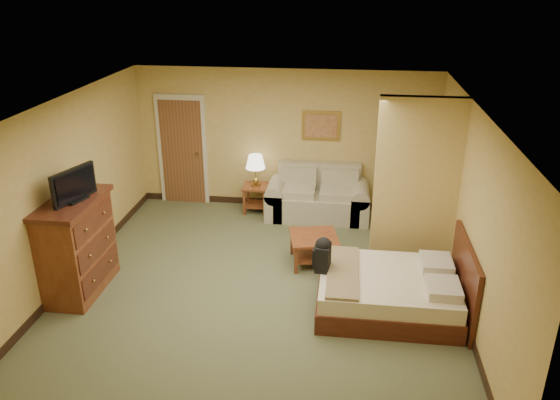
% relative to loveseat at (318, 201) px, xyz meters
% --- Properties ---
extents(floor, '(6.00, 6.00, 0.00)m').
position_rel_loveseat_xyz_m(floor, '(-0.65, -2.58, -0.30)').
color(floor, '#575D3C').
rests_on(floor, ground).
extents(ceiling, '(6.00, 6.00, 0.00)m').
position_rel_loveseat_xyz_m(ceiling, '(-0.65, -2.58, 2.30)').
color(ceiling, white).
rests_on(ceiling, back_wall).
extents(back_wall, '(5.50, 0.02, 2.60)m').
position_rel_loveseat_xyz_m(back_wall, '(-0.65, 0.42, 1.00)').
color(back_wall, tan).
rests_on(back_wall, floor).
extents(left_wall, '(0.02, 6.00, 2.60)m').
position_rel_loveseat_xyz_m(left_wall, '(-3.40, -2.58, 1.00)').
color(left_wall, tan).
rests_on(left_wall, floor).
extents(right_wall, '(0.02, 6.00, 2.60)m').
position_rel_loveseat_xyz_m(right_wall, '(2.10, -2.58, 1.00)').
color(right_wall, tan).
rests_on(right_wall, floor).
extents(partition, '(1.20, 0.15, 2.60)m').
position_rel_loveseat_xyz_m(partition, '(1.50, -1.65, 1.00)').
color(partition, tan).
rests_on(partition, floor).
extents(door, '(0.94, 0.16, 2.10)m').
position_rel_loveseat_xyz_m(door, '(-2.60, 0.39, 0.73)').
color(door, beige).
rests_on(door, floor).
extents(baseboard, '(5.50, 0.02, 0.12)m').
position_rel_loveseat_xyz_m(baseboard, '(-0.65, 0.41, -0.24)').
color(baseboard, black).
rests_on(baseboard, floor).
extents(loveseat, '(1.85, 0.86, 0.93)m').
position_rel_loveseat_xyz_m(loveseat, '(0.00, 0.00, 0.00)').
color(loveseat, tan).
rests_on(loveseat, floor).
extents(side_table, '(0.47, 0.47, 0.52)m').
position_rel_loveseat_xyz_m(side_table, '(-1.15, 0.07, 0.04)').
color(side_table, '#652C16').
rests_on(side_table, floor).
extents(table_lamp, '(0.36, 0.36, 0.59)m').
position_rel_loveseat_xyz_m(table_lamp, '(-1.15, 0.07, 0.66)').
color(table_lamp, olive).
rests_on(table_lamp, side_table).
extents(coffee_table, '(0.83, 0.83, 0.45)m').
position_rel_loveseat_xyz_m(coffee_table, '(0.05, -1.75, 0.02)').
color(coffee_table, '#652C16').
rests_on(coffee_table, floor).
extents(wall_picture, '(0.69, 0.04, 0.54)m').
position_rel_loveseat_xyz_m(wall_picture, '(-0.00, 0.40, 1.30)').
color(wall_picture, '#B78E3F').
rests_on(wall_picture, back_wall).
extents(dresser, '(0.67, 1.28, 1.37)m').
position_rel_loveseat_xyz_m(dresser, '(-3.13, -2.94, 0.39)').
color(dresser, '#652C16').
rests_on(dresser, floor).
extents(tv, '(0.28, 0.71, 0.45)m').
position_rel_loveseat_xyz_m(tv, '(-3.03, -2.94, 1.27)').
color(tv, black).
rests_on(tv, dresser).
extents(bed, '(1.90, 1.54, 1.00)m').
position_rel_loveseat_xyz_m(bed, '(1.17, -2.86, -0.03)').
color(bed, '#441A10').
rests_on(bed, floor).
extents(backpack, '(0.22, 0.29, 0.47)m').
position_rel_loveseat_xyz_m(backpack, '(0.24, -2.80, 0.43)').
color(backpack, black).
rests_on(backpack, bed).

